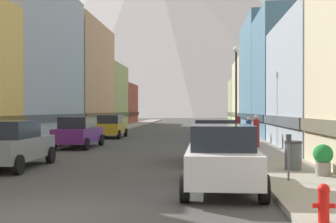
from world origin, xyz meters
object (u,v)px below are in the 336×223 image
object	(u,v)px
trash_bin_right	(293,155)
pedestrian_2	(256,132)
potted_plant_0	(25,134)
fire_hydrant_near	(324,202)
car_right_1	(215,141)
streetlamp_right	(236,80)
car_right_0	(222,157)
car_left_1	(78,132)
potted_plant_1	(323,158)
car_left_2	(111,126)
parking_meter_near	(289,151)
pedestrian_1	(238,125)
car_left_0	(11,144)
pedestrian_0	(249,131)

from	to	relation	value
trash_bin_right	pedestrian_2	size ratio (longest dim) A/B	0.56
potted_plant_0	fire_hydrant_near	bearing A→B (deg)	-53.81
car_right_1	streetlamp_right	distance (m)	9.25
car_right_0	pedestrian_2	world-z (taller)	pedestrian_2
car_left_1	potted_plant_1	xyz separation A→B (m)	(10.80, -11.06, -0.21)
car_left_1	car_left_2	world-z (taller)	same
parking_meter_near	potted_plant_0	world-z (taller)	parking_meter_near
fire_hydrant_near	parking_meter_near	distance (m)	4.82
car_left_2	car_right_1	size ratio (longest dim) A/B	1.00
car_left_1	car_left_2	size ratio (longest dim) A/B	1.00
pedestrian_2	parking_meter_near	bearing A→B (deg)	-92.46
fire_hydrant_near	pedestrian_1	distance (m)	28.15
car_left_1	car_right_0	distance (m)	15.11
car_left_0	pedestrian_1	world-z (taller)	pedestrian_1
car_right_1	trash_bin_right	xyz separation A→B (m)	(2.55, -3.19, -0.26)
car_right_1	pedestrian_0	size ratio (longest dim) A/B	2.82
fire_hydrant_near	potted_plant_0	world-z (taller)	potted_plant_0
fire_hydrant_near	trash_bin_right	bearing A→B (deg)	82.78
potted_plant_1	pedestrian_2	world-z (taller)	pedestrian_2
car_left_0	potted_plant_1	distance (m)	10.99
parking_meter_near	potted_plant_1	world-z (taller)	parking_meter_near
parking_meter_near	trash_bin_right	distance (m)	2.42
potted_plant_0	pedestrian_0	bearing A→B (deg)	13.96
car_left_2	streetlamp_right	xyz separation A→B (m)	(9.15, -7.15, 3.09)
parking_meter_near	trash_bin_right	world-z (taller)	parking_meter_near
car_left_0	parking_meter_near	size ratio (longest dim) A/B	3.32
potted_plant_1	car_left_1	bearing A→B (deg)	134.32
potted_plant_0	car_right_0	bearing A→B (deg)	-50.64
car_left_1	potted_plant_0	distance (m)	3.20
car_right_0	fire_hydrant_near	xyz separation A→B (m)	(1.65, -3.85, -0.37)
potted_plant_1	pedestrian_2	distance (m)	10.60
pedestrian_1	pedestrian_2	bearing A→B (deg)	-90.00
car_left_2	pedestrian_1	bearing A→B (deg)	11.81
potted_plant_0	pedestrian_1	bearing A→B (deg)	39.99
car_left_1	fire_hydrant_near	bearing A→B (deg)	-61.32
car_right_1	parking_meter_near	xyz separation A→B (m)	(1.95, -5.51, 0.11)
potted_plant_0	pedestrian_1	world-z (taller)	pedestrian_1
car_left_1	car_right_0	xyz separation A→B (m)	(7.60, -13.06, 0.00)
car_right_0	potted_plant_0	bearing A→B (deg)	129.36
car_right_1	trash_bin_right	distance (m)	4.10
car_left_0	pedestrian_2	bearing A→B (deg)	40.45
trash_bin_right	potted_plant_0	bearing A→B (deg)	143.39
fire_hydrant_near	streetlamp_right	world-z (taller)	streetlamp_right
parking_meter_near	potted_plant_1	distance (m)	1.67
car_right_1	pedestrian_0	world-z (taller)	car_right_1
potted_plant_1	streetlamp_right	xyz separation A→B (m)	(-1.65, 13.03, 3.30)
parking_meter_near	pedestrian_2	size ratio (longest dim) A/B	0.76
trash_bin_right	car_right_0	bearing A→B (deg)	-128.12
streetlamp_right	potted_plant_0	bearing A→B (deg)	-171.44
potted_plant_0	pedestrian_1	xyz separation A→B (m)	(13.25, 11.11, 0.13)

